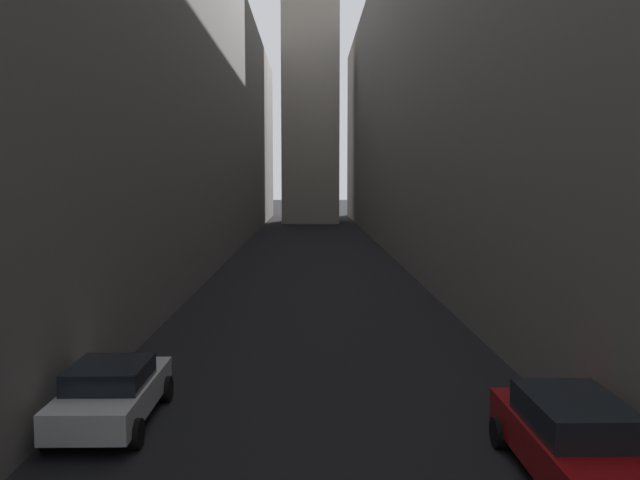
% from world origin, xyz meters
% --- Properties ---
extents(ground_plane, '(264.00, 264.00, 0.00)m').
position_xyz_m(ground_plane, '(0.00, 48.00, 0.00)').
color(ground_plane, black).
extents(building_block_left, '(12.98, 108.00, 20.94)m').
position_xyz_m(building_block_left, '(-11.99, 50.00, 10.47)').
color(building_block_left, slate).
rests_on(building_block_left, ground).
extents(building_block_right, '(14.17, 108.00, 23.00)m').
position_xyz_m(building_block_right, '(12.59, 50.00, 11.50)').
color(building_block_right, slate).
rests_on(building_block_right, ground).
extents(parked_car_left_third, '(1.92, 4.08, 1.36)m').
position_xyz_m(parked_car_left_third, '(-4.40, 19.75, 0.71)').
color(parked_car_left_third, silver).
rests_on(parked_car_left_third, ground).
extents(parked_car_right_third, '(1.89, 4.30, 1.52)m').
position_xyz_m(parked_car_right_third, '(4.40, 16.86, 0.79)').
color(parked_car_right_third, maroon).
rests_on(parked_car_right_third, ground).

